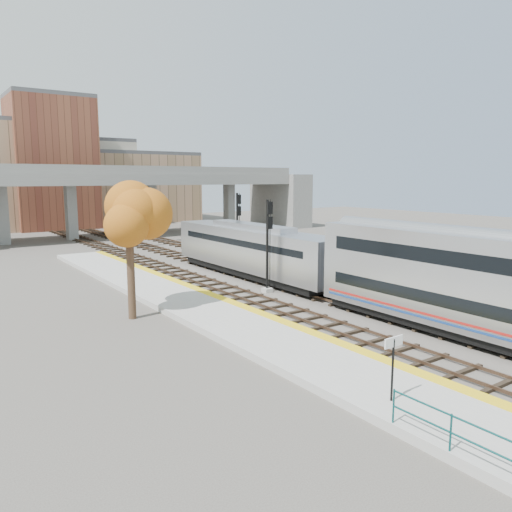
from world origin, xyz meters
TOP-DOWN VIEW (x-y plane):
  - ground at (0.00, 0.00)m, footprint 160.00×160.00m
  - platform at (-7.25, 0.00)m, footprint 4.50×60.00m
  - yellow_strip at (-5.35, 0.00)m, footprint 0.70×60.00m
  - tracks at (0.93, 12.50)m, footprint 10.70×95.00m
  - overpass at (4.92, 45.00)m, footprint 54.00×12.00m
  - buildings_far at (1.26, 66.57)m, footprint 43.00×21.00m
  - parking_lot at (14.00, 28.00)m, footprint 14.00×18.00m
  - locomotive at (1.00, 10.99)m, footprint 3.02×19.05m
  - signal_mast_near at (-1.10, 5.96)m, footprint 0.60×0.64m
  - signal_mast_mid at (3.00, 16.16)m, footprint 0.60×0.64m
  - signal_mast_far at (-1.10, 33.22)m, footprint 0.60×0.64m
  - station_sign at (-8.21, -10.94)m, footprint 0.90×0.08m
  - tree at (-11.30, 5.07)m, footprint 3.60×3.60m
  - car_a at (10.94, 25.06)m, footprint 2.42×3.42m
  - car_b at (14.70, 25.85)m, footprint 1.20×3.29m
  - car_c at (17.68, 29.30)m, footprint 2.56×4.47m

SIDE VIEW (x-z plane):
  - ground at x=0.00m, z-range 0.00..0.00m
  - parking_lot at x=14.00m, z-range 0.00..0.04m
  - tracks at x=0.93m, z-range -0.05..0.20m
  - platform at x=-7.25m, z-range 0.00..0.35m
  - yellow_strip at x=-5.35m, z-range 0.35..0.36m
  - car_b at x=14.70m, z-range 0.04..1.12m
  - car_a at x=10.94m, z-range 0.04..1.12m
  - car_c at x=17.68m, z-range 0.04..1.26m
  - station_sign at x=-8.21m, z-range 0.84..3.12m
  - locomotive at x=1.00m, z-range 0.23..4.33m
  - signal_mast_near at x=-1.10m, z-range -0.14..6.33m
  - signal_mast_mid at x=3.00m, z-range -0.11..6.50m
  - signal_mast_far at x=-1.10m, z-range 0.01..7.28m
  - overpass at x=4.92m, z-range 1.06..10.56m
  - tree at x=-11.30m, z-range 1.90..9.78m
  - buildings_far at x=1.26m, z-range -2.42..18.18m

